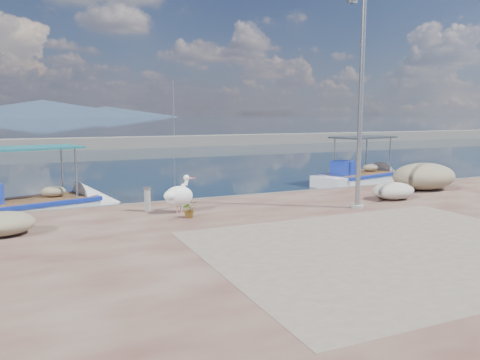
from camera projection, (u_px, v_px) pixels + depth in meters
name	position (u px, v px, depth m)	size (l,w,h in m)	color
ground	(293.00, 241.00, 13.53)	(1400.00, 1400.00, 0.00)	#162635
quay	(471.00, 312.00, 8.07)	(44.00, 22.00, 0.50)	#532B24
quay_patch	(394.00, 247.00, 11.15)	(9.00, 7.00, 0.01)	gray
breakwater	(101.00, 143.00, 49.60)	(120.00, 2.20, 7.50)	gray
mountains	(39.00, 110.00, 601.57)	(370.00, 280.00, 22.00)	#28384C
boat_left	(32.00, 209.00, 16.91)	(6.36, 3.49, 2.91)	white
boat_right	(361.00, 180.00, 24.62)	(6.35, 3.36, 2.91)	white
pelican	(179.00, 195.00, 14.97)	(1.26, 0.87, 1.20)	tan
lamp_post	(360.00, 109.00, 15.41)	(0.44, 0.96, 7.00)	gray
bollard_near	(147.00, 198.00, 15.23)	(0.26, 0.26, 0.79)	gray
potted_plant	(190.00, 209.00, 14.31)	(0.47, 0.41, 0.52)	#33722D
net_pile_c	(424.00, 176.00, 19.59)	(2.85, 2.04, 1.12)	tan
net_pile_d	(393.00, 191.00, 17.40)	(1.68, 1.26, 0.63)	silver
net_pile_b	(2.00, 224.00, 12.18)	(1.61, 1.25, 0.63)	tan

